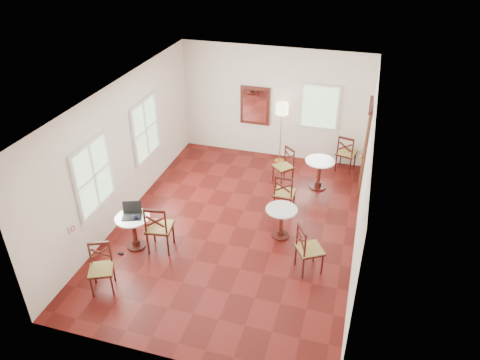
% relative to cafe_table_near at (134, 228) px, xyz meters
% --- Properties ---
extents(ground, '(7.00, 7.00, 0.00)m').
position_rel_cafe_table_near_xyz_m(ground, '(1.77, 1.20, -0.45)').
color(ground, '#59120F').
rests_on(ground, ground).
extents(room_shell, '(5.02, 7.02, 3.01)m').
position_rel_cafe_table_near_xyz_m(room_shell, '(1.71, 1.48, 1.44)').
color(room_shell, white).
rests_on(room_shell, ground).
extents(cafe_table_near, '(0.68, 0.68, 0.72)m').
position_rel_cafe_table_near_xyz_m(cafe_table_near, '(0.00, 0.00, 0.00)').
color(cafe_table_near, '#3F150F').
rests_on(cafe_table_near, ground).
extents(cafe_table_mid, '(0.65, 0.65, 0.69)m').
position_rel_cafe_table_near_xyz_m(cafe_table_mid, '(2.75, 1.15, -0.02)').
color(cafe_table_mid, '#3F150F').
rests_on(cafe_table_mid, ground).
extents(cafe_table_back, '(0.71, 0.71, 0.75)m').
position_rel_cafe_table_near_xyz_m(cafe_table_back, '(3.24, 3.30, 0.02)').
color(cafe_table_back, '#3F150F').
rests_on(cafe_table_back, ground).
extents(chair_near_a, '(0.56, 0.56, 1.08)m').
position_rel_cafe_table_near_xyz_m(chair_near_a, '(0.53, 0.06, 0.09)').
color(chair_near_a, '#3F150F').
rests_on(chair_near_a, ground).
extents(chair_near_b, '(0.57, 0.57, 0.93)m').
position_rel_cafe_table_near_xyz_m(chair_near_b, '(-0.00, -1.23, 0.02)').
color(chair_near_b, '#3F150F').
rests_on(chair_near_b, ground).
extents(chair_mid_a, '(0.47, 0.47, 0.99)m').
position_rel_cafe_table_near_xyz_m(chair_mid_a, '(2.64, 2.04, 0.05)').
color(chair_mid_a, '#3F150F').
rests_on(chair_mid_a, ground).
extents(chair_mid_b, '(0.64, 0.64, 1.00)m').
position_rel_cafe_table_near_xyz_m(chair_mid_b, '(3.45, 0.26, 0.05)').
color(chair_mid_b, '#3F150F').
rests_on(chair_mid_b, ground).
extents(chair_back_a, '(0.56, 0.56, 1.01)m').
position_rel_cafe_table_near_xyz_m(chair_back_a, '(3.79, 4.35, 0.06)').
color(chair_back_a, '#3F150F').
rests_on(chair_back_a, ground).
extents(chair_back_b, '(0.60, 0.60, 0.92)m').
position_rel_cafe_table_near_xyz_m(chair_back_b, '(2.38, 3.31, 0.01)').
color(chair_back_b, '#3F150F').
rests_on(chair_back_b, ground).
extents(floor_lamp, '(0.33, 0.33, 1.67)m').
position_rel_cafe_table_near_xyz_m(floor_lamp, '(2.06, 4.35, 0.97)').
color(floor_lamp, '#BF8C3F').
rests_on(floor_lamp, ground).
extents(laptop, '(0.45, 0.42, 0.27)m').
position_rel_cafe_table_near_xyz_m(laptop, '(-0.02, 0.06, 0.34)').
color(laptop, black).
rests_on(laptop, cafe_table_near).
extents(mouse, '(0.11, 0.08, 0.04)m').
position_rel_cafe_table_near_xyz_m(mouse, '(0.07, -0.00, 0.29)').
color(mouse, black).
rests_on(mouse, cafe_table_near).
extents(navy_mug, '(0.10, 0.07, 0.08)m').
position_rel_cafe_table_near_xyz_m(navy_mug, '(0.09, -0.05, 0.32)').
color(navy_mug, black).
rests_on(navy_mug, cafe_table_near).
extents(water_glass, '(0.06, 0.06, 0.11)m').
position_rel_cafe_table_near_xyz_m(water_glass, '(0.06, -0.05, 0.33)').
color(water_glass, white).
rests_on(water_glass, cafe_table_near).
extents(power_adapter, '(0.10, 0.06, 0.04)m').
position_rel_cafe_table_near_xyz_m(power_adapter, '(-0.18, -0.32, -0.43)').
color(power_adapter, black).
rests_on(power_adapter, ground).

